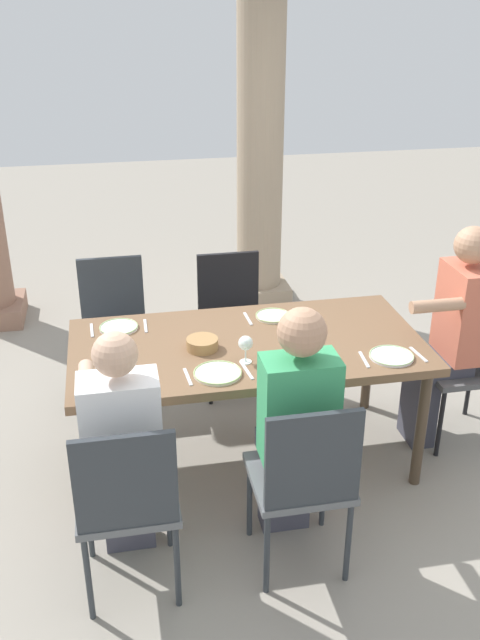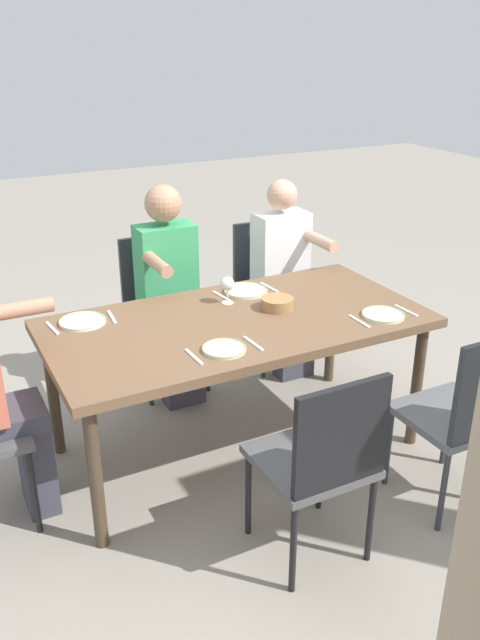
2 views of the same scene
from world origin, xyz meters
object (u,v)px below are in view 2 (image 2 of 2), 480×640
Objects in this scene: dining_table at (237,331)px; plate_1 at (246,291)px; plate_2 at (224,349)px; chair_west_south at (269,282)px; plate_3 at (82,321)px; plate_0 at (383,315)px; wine_glass_1 at (227,285)px; chair_mid_north at (322,457)px; chair_west_north at (467,409)px; diner_woman_green at (286,273)px; bread_basket at (277,303)px; chair_mid_south at (161,302)px; diner_man_white at (170,288)px.

plate_1 is at bearing -124.35° from dining_table.
plate_1 is at bearing -125.25° from plate_2.
chair_west_south is 1.55m from plate_3.
chair_west_south is at bearing -91.24° from plate_0.
chair_west_south reaches higher than dining_table.
chair_mid_north is at bearing 83.46° from wine_glass_1.
chair_west_south is 6.33× the size of wine_glass_1.
chair_west_north is 1.61m from diner_woman_green.
plate_0 is (0.03, 1.21, 0.23)m from chair_west_south.
plate_0 is at bearing -87.48° from chair_west_north.
plate_2 is at bearing 54.75° from plate_1.
chair_west_north is 1.34m from wine_glass_1.
chair_mid_north reaches higher than plate_3.
bread_basket is at bearing -63.94° from chair_west_north.
bread_basket is (0.46, 0.67, 0.12)m from diner_woman_green.
chair_west_south is 0.78m from chair_mid_south.
chair_mid_south is at bearing -79.49° from wine_glass_1.
chair_west_north is at bearing 113.35° from chair_mid_south.
chair_mid_north is 5.35× the size of bread_basket.
bread_basket is (-0.95, 0.28, 0.02)m from plate_3.
diner_woman_green is (-0.78, -1.60, 0.15)m from chair_mid_north.
plate_1 is at bearing 50.16° from chair_west_south.
chair_mid_south reaches higher than plate_3.
chair_mid_south is 4.08× the size of plate_3.
diner_man_white is at bearing -75.31° from wine_glass_1.
chair_west_north reaches higher than wine_glass_1.
wine_glass_1 reaches higher than plate_3.
diner_man_white reaches higher than chair_mid_north.
diner_man_white is 0.54m from wine_glass_1.
plate_2 is (0.21, 0.29, 0.07)m from dining_table.
plate_3 is at bearing 0.21° from plate_1.
plate_0 is 1.52m from plate_3.
chair_west_south is 0.72× the size of diner_man_white.
bread_basket is (-0.33, 0.69, 0.09)m from diner_man_white.
chair_west_north is at bearing 120.26° from wine_glass_1.
plate_2 is 0.56m from bread_basket.
plate_2 is at bearing 62.27° from wine_glass_1.
chair_west_north reaches higher than dining_table.
chair_mid_south reaches higher than plate_0.
plate_0 is at bearing 126.74° from plate_1.
chair_west_north is at bearing 146.21° from plate_2.
diner_man_white is 1.01m from plate_2.
plate_2 is (0.27, 0.50, -0.10)m from wine_glass_1.
diner_woman_green reaches higher than plate_2.
chair_mid_south is 0.72× the size of diner_man_white.
chair_west_north is 5.48× the size of bread_basket.
dining_table is at bearing 156.19° from plate_3.
diner_woman_green reaches higher than chair_mid_south.
diner_man_white is (0.78, -1.62, 0.17)m from chair_west_north.
wine_glass_1 reaches higher than plate_1.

